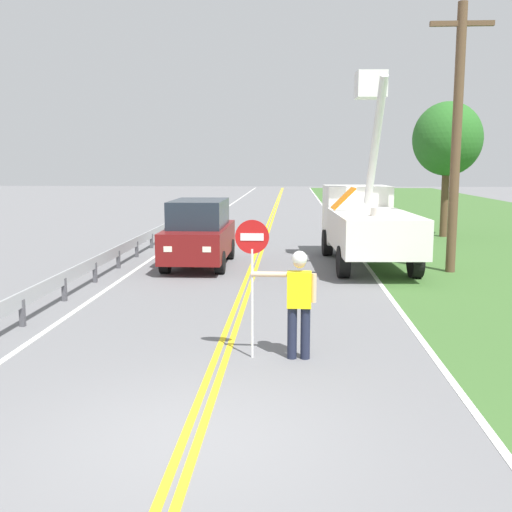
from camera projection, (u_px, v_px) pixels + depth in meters
The scene contains 12 objects.
ground_plane at pixel (191, 438), 7.25m from camera, with size 160.00×160.00×0.00m, color slate.
centerline_yellow_left at pixel (263, 237), 27.00m from camera, with size 0.11×110.00×0.01m, color yellow.
centerline_yellow_right at pixel (267, 237), 26.99m from camera, with size 0.11×110.00×0.01m, color yellow.
edge_line_right at pixel (346, 238), 26.79m from camera, with size 0.12×110.00×0.01m, color silver.
edge_line_left at pixel (184, 237), 27.20m from camera, with size 0.12×110.00×0.01m, color silver.
flagger_worker at pixel (298, 297), 10.07m from camera, with size 1.09×0.25×1.83m.
stop_sign_paddle at pixel (252, 257), 10.03m from camera, with size 0.56×0.04×2.33m.
utility_bucket_truck at pixel (365, 220), 19.71m from camera, with size 2.67×6.91×6.04m.
oncoming_suv_nearest at pixel (199, 233), 19.35m from camera, with size 1.92×4.61×2.10m.
utility_pole_near at pixel (457, 135), 17.77m from camera, with size 1.80×0.28×7.77m.
guardrail_left_shoulder at pixel (144, 238), 22.31m from camera, with size 0.10×32.00×0.71m.
roadside_tree_verge at pixel (447, 139), 26.57m from camera, with size 3.00×3.00×5.90m.
Camera 1 is at (1.16, -6.79, 3.24)m, focal length 42.78 mm.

